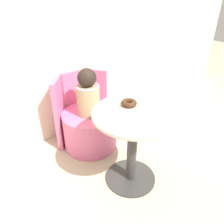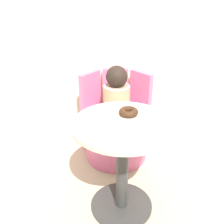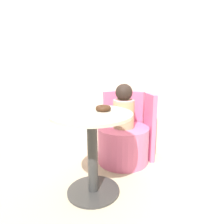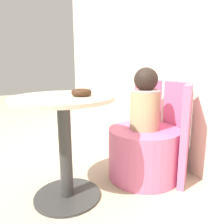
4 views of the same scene
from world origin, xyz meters
name	(u,v)px [view 1 (image 1 of 4)]	position (x,y,z in m)	size (l,w,h in m)	color
ground_plane	(131,185)	(0.00, 0.00, 0.00)	(12.00, 12.00, 0.00)	#B7A88E
back_wall	(57,27)	(0.00, 1.13, 1.20)	(6.00, 0.06, 2.40)	beige
round_table	(133,137)	(0.05, 0.06, 0.48)	(0.66, 0.66, 0.71)	#333333
tub_chair	(90,129)	(0.04, 0.71, 0.20)	(0.57, 0.57, 0.41)	#DB6693
booth_backrest	(78,106)	(0.04, 0.95, 0.39)	(0.67, 0.25, 0.77)	#DB6693
child_figure	(88,94)	(0.04, 0.71, 0.63)	(0.23, 0.23, 0.48)	tan
donut	(129,103)	(0.10, 0.17, 0.73)	(0.13, 0.13, 0.04)	#3D2314
paper_napkin	(136,121)	(-0.02, -0.04, 0.71)	(0.20, 0.20, 0.01)	silver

